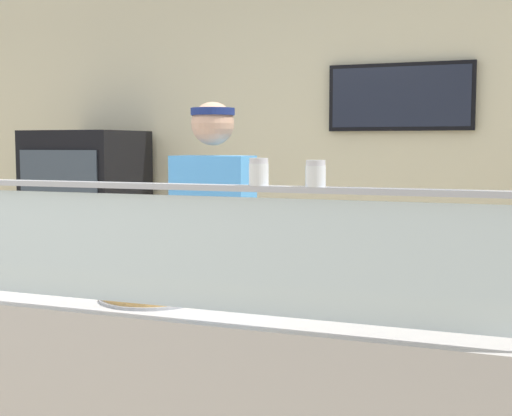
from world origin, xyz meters
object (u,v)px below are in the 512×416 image
(pizza_tray, at_px, (153,295))
(pepper_flake_shaker, at_px, (316,175))
(drink_fridge, at_px, (88,247))
(parmesan_shaker, at_px, (259,174))
(worker_figure, at_px, (214,256))
(pizza_server, at_px, (146,290))

(pizza_tray, distance_m, pepper_flake_shaker, 0.91)
(pepper_flake_shaker, height_order, drink_fridge, drink_fridge)
(parmesan_shaker, xyz_separation_m, drink_fridge, (-2.10, 2.07, -0.63))
(drink_fridge, bearing_deg, pepper_flake_shaker, -42.15)
(pepper_flake_shaker, relative_size, worker_figure, 0.05)
(parmesan_shaker, relative_size, worker_figure, 0.05)
(pepper_flake_shaker, bearing_deg, pizza_server, 163.75)
(pizza_tray, height_order, worker_figure, worker_figure)
(pepper_flake_shaker, bearing_deg, worker_figure, 129.44)
(parmesan_shaker, relative_size, pepper_flake_shaker, 1.06)
(pizza_tray, xyz_separation_m, drink_fridge, (-1.56, 1.84, -0.14))
(pizza_tray, distance_m, drink_fridge, 2.42)
(pizza_tray, distance_m, worker_figure, 0.74)
(pepper_flake_shaker, distance_m, drink_fridge, 3.15)
(parmesan_shaker, xyz_separation_m, worker_figure, (-0.61, 0.97, -0.45))
(pepper_flake_shaker, bearing_deg, drink_fridge, 137.85)
(parmesan_shaker, distance_m, pepper_flake_shaker, 0.19)
(pizza_tray, height_order, pepper_flake_shaker, pepper_flake_shaker)
(parmesan_shaker, height_order, drink_fridge, drink_fridge)
(pepper_flake_shaker, relative_size, drink_fridge, 0.05)
(pizza_server, height_order, drink_fridge, drink_fridge)
(pizza_tray, xyz_separation_m, worker_figure, (-0.07, 0.74, 0.04))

